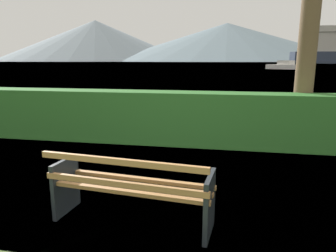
{
  "coord_description": "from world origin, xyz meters",
  "views": [
    {
      "loc": [
        1.0,
        -3.13,
        1.85
      ],
      "look_at": [
        0.0,
        2.18,
        0.68
      ],
      "focal_mm": 32.51,
      "sensor_mm": 36.0,
      "label": 1
    }
  ],
  "objects": [
    {
      "name": "ground_plane",
      "position": [
        0.0,
        0.0,
        0.0
      ],
      "size": [
        1400.0,
        1400.0,
        0.0
      ],
      "primitive_type": "plane",
      "color": "#4C6B33"
    },
    {
      "name": "water_surface",
      "position": [
        0.0,
        309.21,
        0.0
      ],
      "size": [
        620.0,
        620.0,
        0.0
      ],
      "primitive_type": "plane",
      "color": "#7A99A8",
      "rests_on": "ground_plane"
    },
    {
      "name": "park_bench",
      "position": [
        -0.01,
        -0.06,
        0.43
      ],
      "size": [
        1.9,
        0.76,
        0.87
      ],
      "color": "#A0703F",
      "rests_on": "ground_plane"
    },
    {
      "name": "hedge_row",
      "position": [
        0.0,
        3.5,
        0.58
      ],
      "size": [
        12.43,
        0.72,
        1.17
      ],
      "primitive_type": "cube",
      "color": "#2D6B28",
      "rests_on": "ground_plane"
    },
    {
      "name": "fishing_boat_near",
      "position": [
        13.35,
        65.89,
        0.65
      ],
      "size": [
        7.84,
        7.49,
        1.83
      ],
      "color": "silver",
      "rests_on": "water_surface"
    },
    {
      "name": "distant_hills",
      "position": [
        -32.6,
        562.37,
        33.72
      ],
      "size": [
        895.77,
        428.68,
        75.73
      ],
      "color": "gray",
      "rests_on": "ground_plane"
    }
  ]
}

